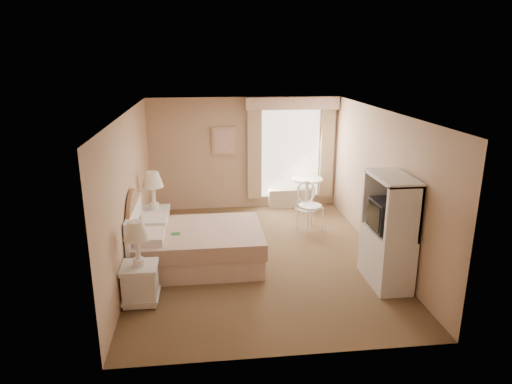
{
  "coord_description": "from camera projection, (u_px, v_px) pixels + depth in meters",
  "views": [
    {
      "loc": [
        -0.9,
        -7.21,
        3.36
      ],
      "look_at": [
        -0.02,
        0.3,
        1.09
      ],
      "focal_mm": 32.0,
      "sensor_mm": 36.0,
      "label": 1
    }
  ],
  "objects": [
    {
      "name": "framed_art",
      "position": [
        224.0,
        141.0,
        10.01
      ],
      "size": [
        0.52,
        0.04,
        0.62
      ],
      "color": "tan",
      "rests_on": "room"
    },
    {
      "name": "bed",
      "position": [
        193.0,
        245.0,
        7.57
      ],
      "size": [
        2.1,
        1.6,
        1.42
      ],
      "color": "#D39B89",
      "rests_on": "room"
    },
    {
      "name": "window",
      "position": [
        291.0,
        150.0,
        10.18
      ],
      "size": [
        2.05,
        0.22,
        2.51
      ],
      "color": "white",
      "rests_on": "room"
    },
    {
      "name": "nightstand_far",
      "position": [
        155.0,
        216.0,
        8.48
      ],
      "size": [
        0.54,
        0.54,
        1.32
      ],
      "color": "white",
      "rests_on": "room"
    },
    {
      "name": "cafe_chair",
      "position": [
        308.0,
        202.0,
        9.09
      ],
      "size": [
        0.61,
        0.61,
        0.96
      ],
      "rotation": [
        0.0,
        0.0,
        0.41
      ],
      "color": "white",
      "rests_on": "room"
    },
    {
      "name": "room",
      "position": [
        259.0,
        188.0,
        7.57
      ],
      "size": [
        4.21,
        5.51,
        2.51
      ],
      "color": "brown",
      "rests_on": "ground"
    },
    {
      "name": "armoire",
      "position": [
        388.0,
        239.0,
        6.85
      ],
      "size": [
        0.51,
        1.02,
        1.7
      ],
      "color": "white",
      "rests_on": "room"
    },
    {
      "name": "round_table",
      "position": [
        307.0,
        189.0,
        10.22
      ],
      "size": [
        0.69,
        0.69,
        0.73
      ],
      "color": "white",
      "rests_on": "room"
    },
    {
      "name": "nightstand_near",
      "position": [
        140.0,
        273.0,
        6.33
      ],
      "size": [
        0.5,
        0.5,
        1.2
      ],
      "color": "white",
      "rests_on": "room"
    }
  ]
}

